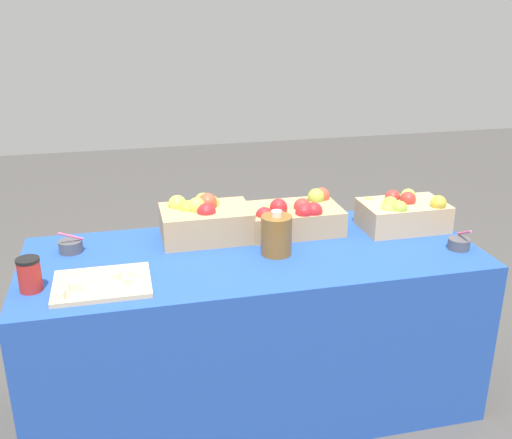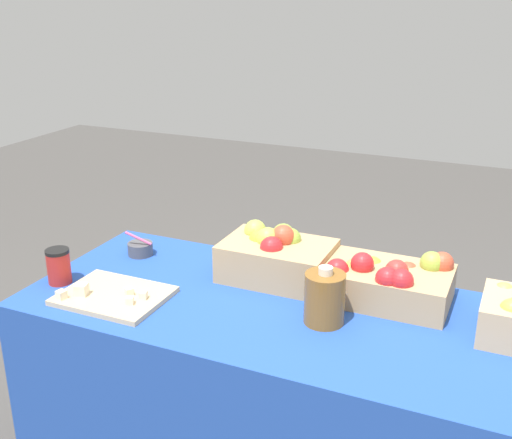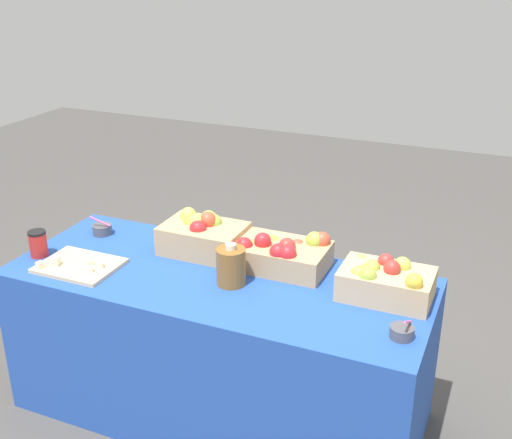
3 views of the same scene
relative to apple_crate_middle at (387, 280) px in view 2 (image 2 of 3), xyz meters
name	(u,v)px [view 2 (image 2 of 3)]	position (x,y,z in m)	size (l,w,h in m)	color
table	(299,405)	(-0.23, -0.19, -0.44)	(1.90, 0.76, 0.74)	#234CAD
apple_crate_middle	(387,280)	(0.00, 0.00, 0.00)	(0.42, 0.27, 0.17)	tan
apple_crate_right	(276,256)	(-0.41, 0.01, 0.01)	(0.39, 0.26, 0.20)	tan
cutting_board_front	(113,296)	(-0.85, -0.37, -0.06)	(0.35, 0.27, 0.06)	#D1B284
sample_bowl_near	(140,249)	(-0.98, -0.01, -0.05)	(0.11, 0.10, 0.11)	#4C4C51
cider_jug	(325,298)	(-0.14, -0.23, 0.01)	(0.13, 0.13, 0.19)	brown
coffee_cup	(59,266)	(-1.10, -0.34, -0.01)	(0.08, 0.08, 0.13)	red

